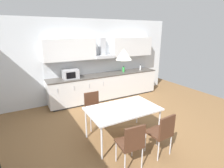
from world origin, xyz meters
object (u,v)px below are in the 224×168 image
(bottle_white, at_px, (140,68))
(bottle_green, at_px, (123,69))
(pendant_lamp, at_px, (124,54))
(chair_near_right, at_px, (162,131))
(dining_table, at_px, (123,110))
(chair_near_left, at_px, (132,142))
(microwave, at_px, (71,74))
(chair_far_left, at_px, (93,106))

(bottle_white, bearing_deg, bottle_green, 176.74)
(bottle_white, height_order, pendant_lamp, pendant_lamp)
(pendant_lamp, bearing_deg, chair_near_right, -67.48)
(bottle_green, relative_size, dining_table, 0.14)
(chair_near_right, bearing_deg, bottle_green, 69.79)
(chair_near_left, bearing_deg, bottle_white, 50.65)
(bottle_green, distance_m, bottle_white, 0.75)
(microwave, height_order, chair_near_right, microwave)
(dining_table, bearing_deg, chair_near_left, -112.54)
(chair_near_left, xyz_separation_m, pendant_lamp, (0.35, 0.85, 1.36))
(microwave, xyz_separation_m, chair_near_right, (0.78, -3.26, -0.50))
(chair_far_left, bearing_deg, microwave, 93.30)
(chair_near_right, distance_m, pendant_lamp, 1.64)
(bottle_white, height_order, chair_near_left, bottle_white)
(pendant_lamp, bearing_deg, chair_near_left, -112.54)
(chair_near_left, relative_size, chair_far_left, 1.00)
(chair_near_right, bearing_deg, dining_table, 112.52)
(chair_near_left, relative_size, chair_near_right, 1.00)
(bottle_white, xyz_separation_m, chair_near_right, (-1.95, -3.24, -0.45))
(microwave, distance_m, chair_near_left, 3.30)
(chair_far_left, bearing_deg, pendant_lamp, -67.94)
(bottle_green, distance_m, chair_near_right, 3.53)
(bottle_green, relative_size, chair_near_left, 0.25)
(bottle_white, distance_m, dining_table, 3.34)
(bottle_green, xyz_separation_m, bottle_white, (0.75, -0.04, -0.00))
(microwave, xyz_separation_m, bottle_green, (1.99, 0.02, -0.05))
(microwave, distance_m, dining_table, 2.47)
(bottle_green, bearing_deg, chair_near_left, -120.19)
(chair_near_right, bearing_deg, chair_far_left, 112.29)
(chair_far_left, bearing_deg, chair_near_right, -67.71)
(microwave, distance_m, chair_near_right, 3.39)
(pendant_lamp, bearing_deg, bottle_white, 46.08)
(chair_near_left, bearing_deg, dining_table, 67.46)
(bottle_white, bearing_deg, chair_near_right, -121.11)
(chair_near_left, bearing_deg, microwave, 91.45)
(bottle_white, height_order, chair_near_right, bottle_white)
(microwave, distance_m, bottle_white, 2.74)
(bottle_green, height_order, chair_far_left, bottle_green)
(bottle_green, xyz_separation_m, chair_near_right, (-1.21, -3.28, -0.45))
(bottle_green, relative_size, chair_far_left, 0.25)
(bottle_white, bearing_deg, pendant_lamp, -133.92)
(bottle_white, bearing_deg, chair_near_left, -129.35)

